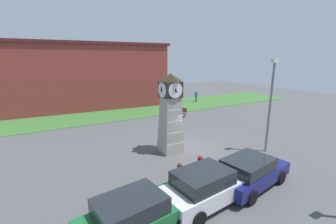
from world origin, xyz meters
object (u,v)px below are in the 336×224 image
object	(u,v)px
bench	(179,111)
car_navy_sedan	(136,216)
car_near_tower	(206,186)
bollard_near_tower	(180,171)
car_by_building	(250,171)
pedestrian_crossing_lot	(196,96)
clock_tower	(170,115)
bollard_mid_row	(200,165)
street_lamp_near_road	(271,99)

from	to	relation	value
bench	car_navy_sedan	bearing A→B (deg)	-127.18
car_navy_sedan	car_near_tower	bearing A→B (deg)	4.12
car_navy_sedan	bench	world-z (taller)	car_navy_sedan
bollard_near_tower	car_by_building	bearing A→B (deg)	-39.94
pedestrian_crossing_lot	car_navy_sedan	bearing A→B (deg)	-131.05
clock_tower	bollard_near_tower	xyz separation A→B (m)	(-1.34, -3.25, -1.99)
bollard_mid_row	street_lamp_near_road	size ratio (longest dim) A/B	0.18
car_navy_sedan	car_by_building	size ratio (longest dim) A/B	0.97
clock_tower	bench	size ratio (longest dim) A/B	3.24
clock_tower	car_navy_sedan	bearing A→B (deg)	-129.07
car_navy_sedan	bench	size ratio (longest dim) A/B	2.71
car_near_tower	street_lamp_near_road	size ratio (longest dim) A/B	0.72
pedestrian_crossing_lot	clock_tower	bearing A→B (deg)	-131.88
car_by_building	bench	world-z (taller)	car_by_building
car_near_tower	car_by_building	world-z (taller)	car_near_tower
bollard_mid_row	car_near_tower	size ratio (longest dim) A/B	0.25
bollard_near_tower	clock_tower	bearing A→B (deg)	67.55
bollard_near_tower	bench	world-z (taller)	bench
bollard_mid_row	car_by_building	xyz separation A→B (m)	(1.38, -2.01, 0.21)
car_near_tower	bench	size ratio (longest dim) A/B	2.75
car_by_building	bench	xyz separation A→B (m)	(4.15, 12.85, -0.22)
car_navy_sedan	car_near_tower	world-z (taller)	car_near_tower
clock_tower	car_near_tower	bearing A→B (deg)	-104.74
bollard_mid_row	clock_tower	bearing A→B (deg)	87.02
clock_tower	car_near_tower	size ratio (longest dim) A/B	1.18
pedestrian_crossing_lot	street_lamp_near_road	xyz separation A→B (m)	(-6.17, -15.98, 2.54)
pedestrian_crossing_lot	street_lamp_near_road	world-z (taller)	street_lamp_near_road
car_near_tower	bench	world-z (taller)	car_near_tower
car_near_tower	pedestrian_crossing_lot	distance (m)	22.51
street_lamp_near_road	bench	bearing A→B (deg)	90.37
bench	car_by_building	bearing A→B (deg)	-107.90
car_near_tower	street_lamp_near_road	xyz separation A→B (m)	(6.85, 2.38, 2.66)
car_by_building	street_lamp_near_road	size ratio (longest dim) A/B	0.74
clock_tower	car_near_tower	distance (m)	5.85
clock_tower	car_navy_sedan	distance (m)	7.47
bollard_near_tower	bollard_mid_row	size ratio (longest dim) A/B	0.85
bollard_near_tower	pedestrian_crossing_lot	bearing A→B (deg)	51.36
bench	bollard_near_tower	bearing A→B (deg)	-122.03
bollard_mid_row	pedestrian_crossing_lot	xyz separation A→B (m)	(11.77, 16.31, 0.37)
clock_tower	bench	distance (m)	9.38
bollard_near_tower	car_navy_sedan	distance (m)	4.05
bench	bollard_mid_row	bearing A→B (deg)	-117.05
bollard_mid_row	street_lamp_near_road	world-z (taller)	street_lamp_near_road
car_navy_sedan	car_by_building	xyz separation A→B (m)	(5.80, 0.27, -0.03)
clock_tower	car_by_building	bearing A→B (deg)	-77.36
bollard_near_tower	car_by_building	xyz separation A→B (m)	(2.55, -2.14, 0.29)
car_near_tower	pedestrian_crossing_lot	bearing A→B (deg)	54.66
bollard_near_tower	car_navy_sedan	size ratio (longest dim) A/B	0.21
bollard_mid_row	car_near_tower	world-z (taller)	car_near_tower
clock_tower	bollard_near_tower	world-z (taller)	clock_tower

